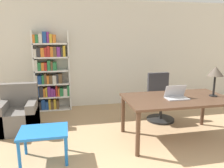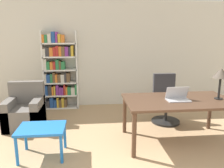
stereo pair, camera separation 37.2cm
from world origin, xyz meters
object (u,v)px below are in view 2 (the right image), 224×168
laptop (178,97)px  side_table_blue (42,131)px  armchair (25,112)px  desk (178,104)px  table_lamp (221,74)px  bookshelf (59,72)px  office_chair (165,102)px

laptop → side_table_blue: (-2.19, -0.22, -0.41)m
side_table_blue → armchair: bearing=115.7°
desk → table_lamp: size_ratio=3.42×
desk → table_lamp: 0.86m
desk → table_lamp: table_lamp is taller
side_table_blue → bookshelf: size_ratio=0.36×
table_lamp → side_table_blue: size_ratio=0.77×
laptop → desk: bearing=48.7°
laptop → table_lamp: table_lamp is taller
side_table_blue → armchair: (-0.59, 1.22, -0.11)m
office_chair → side_table_blue: bearing=-152.9°
office_chair → armchair: bearing=179.6°
laptop → armchair: bearing=160.3°
table_lamp → office_chair: table_lamp is taller
table_lamp → bookshelf: 3.64m
desk → laptop: bearing=-131.3°
armchair → office_chair: bearing=-0.4°
side_table_blue → armchair: size_ratio=0.78×
armchair → bookshelf: bearing=63.7°
bookshelf → laptop: bearing=-43.6°
laptop → table_lamp: size_ratio=0.71×
laptop → side_table_blue: bearing=-174.2°
side_table_blue → desk: bearing=6.8°
desk → side_table_blue: (-2.23, -0.27, -0.27)m
desk → table_lamp: (0.69, -0.04, 0.51)m
desk → office_chair: 0.97m
table_lamp → armchair: table_lamp is taller
desk → side_table_blue: desk is taller
desk → armchair: bearing=161.3°
table_lamp → office_chair: (-0.58, 0.97, -0.75)m
desk → armchair: (-2.82, 0.95, -0.38)m
table_lamp → office_chair: bearing=120.7°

